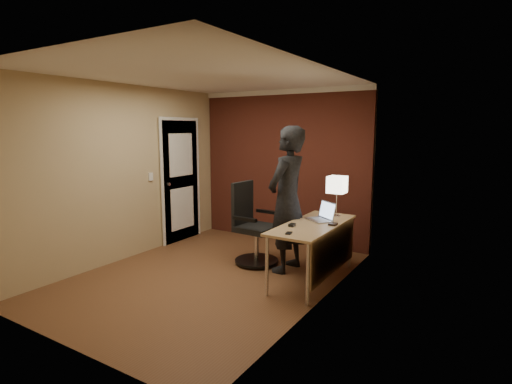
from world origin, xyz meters
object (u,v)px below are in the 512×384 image
desk (318,235)px  wallet (333,224)px  person (287,200)px  laptop (323,215)px  mouse (292,225)px  desk_lamp (337,185)px  office_chair (252,229)px  phone (289,233)px

desk → wallet: (0.16, 0.06, 0.14)m
person → wallet: bearing=82.7°
laptop → person: person is taller
desk → mouse: bearing=-132.4°
mouse → person: person is taller
desk_lamp → office_chair: size_ratio=0.48×
mouse → office_chair: bearing=147.8°
mouse → office_chair: 0.98m
desk_lamp → person: (-0.54, -0.36, -0.19)m
desk → person: size_ratio=0.78×
desk_lamp → office_chair: 1.32m
mouse → wallet: (0.39, 0.32, -0.01)m
phone → person: (-0.41, 0.75, 0.22)m
wallet → desk: bearing=-158.4°
wallet → office_chair: (-1.22, 0.12, -0.25)m
desk → office_chair: (-1.06, 0.19, -0.11)m
wallet → phone: bearing=-113.5°
desk → person: person is taller
desk → wallet: wallet is taller
desk_lamp → phone: bearing=-97.0°
desk_lamp → phone: 1.19m
phone → office_chair: (-0.95, 0.76, -0.24)m
laptop → person: bearing=-172.6°
desk_lamp → wallet: bearing=-73.9°
wallet → office_chair: 1.25m
laptop → phone: laptop is taller
mouse → phone: 0.34m
desk → office_chair: size_ratio=1.34×
desk → laptop: size_ratio=3.58×
laptop → person: (-0.48, -0.06, 0.16)m
mouse → wallet: mouse is taller
phone → mouse: bearing=95.8°
phone → person: size_ratio=0.06×
person → desk_lamp: bearing=126.0°
desk → phone: phone is taller
desk → desk_lamp: desk_lamp is taller
desk_lamp → mouse: bearing=-107.7°
wallet → laptop: bearing=138.1°
wallet → person: (-0.68, 0.12, 0.22)m
desk_lamp → laptop: (-0.07, -0.30, -0.35)m
desk_lamp → person: size_ratio=0.28×
desk → wallet: size_ratio=13.64×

